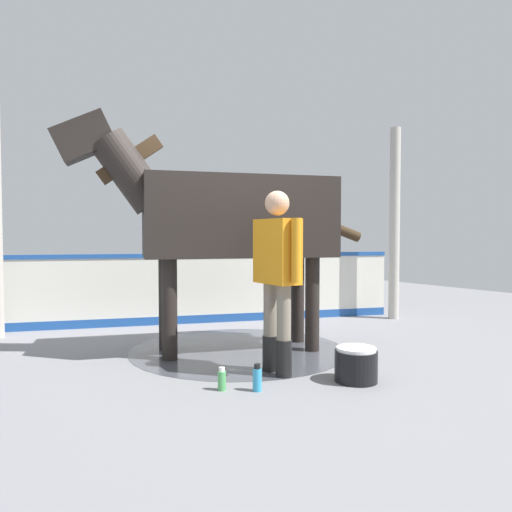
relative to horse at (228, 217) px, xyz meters
The scene contains 9 objects.
ground_plane 1.50m from the horse, 166.71° to the right, with size 16.00×16.00×0.02m, color gray.
wet_patch 1.49m from the horse, 161.87° to the left, with size 2.42×2.42×0.00m, color #42444C.
barrier_wall 2.07m from the horse, 112.04° to the right, with size 5.39×1.84×1.03m.
roof_post_far 3.23m from the horse, behind, with size 0.16×0.16×2.94m, color #B7B2A8.
horse is the anchor object (origin of this frame).
handler 1.15m from the horse, 86.27° to the left, with size 0.23×0.68×1.69m.
wash_bucket 2.13m from the horse, 103.14° to the left, with size 0.37×0.37×0.30m.
bottle_shampoo 2.00m from the horse, 69.87° to the left, with size 0.07×0.07×0.23m.
bottle_spray 1.97m from the horse, 58.20° to the left, with size 0.07×0.07×0.19m.
Camera 1 is at (2.69, 4.66, 1.28)m, focal length 33.92 mm.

